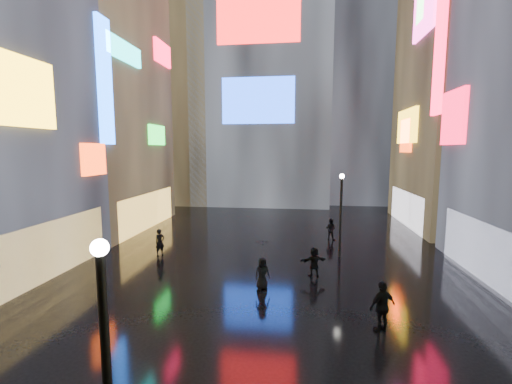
# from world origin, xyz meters

# --- Properties ---
(ground) EXTENTS (140.00, 140.00, 0.00)m
(ground) POSITION_xyz_m (0.00, 20.00, 0.00)
(ground) COLOR black
(ground) RESTS_ON ground
(building_left_far) EXTENTS (10.28, 12.00, 22.00)m
(building_left_far) POSITION_xyz_m (-15.98, 26.00, 10.98)
(building_left_far) COLOR black
(building_left_far) RESTS_ON ground
(building_right_far) EXTENTS (10.28, 12.00, 28.00)m
(building_right_far) POSITION_xyz_m (15.98, 30.00, 13.98)
(building_right_far) COLOR black
(building_right_far) RESTS_ON ground
(tower_main) EXTENTS (16.00, 14.20, 42.00)m
(tower_main) POSITION_xyz_m (-3.00, 43.97, 21.01)
(tower_main) COLOR black
(tower_main) RESTS_ON ground
(tower_flank_right) EXTENTS (12.00, 12.00, 34.00)m
(tower_flank_right) POSITION_xyz_m (9.00, 46.00, 17.00)
(tower_flank_right) COLOR black
(tower_flank_right) RESTS_ON ground
(tower_flank_left) EXTENTS (10.00, 10.00, 26.00)m
(tower_flank_left) POSITION_xyz_m (-14.00, 42.00, 13.00)
(tower_flank_left) COLOR black
(tower_flank_left) RESTS_ON ground
(lamp_near) EXTENTS (0.30, 0.30, 5.20)m
(lamp_near) POSITION_xyz_m (-1.55, 3.88, 2.94)
(lamp_near) COLOR black
(lamp_near) RESTS_ON ground
(lamp_far) EXTENTS (0.30, 0.30, 5.20)m
(lamp_far) POSITION_xyz_m (4.23, 19.97, 2.94)
(lamp_far) COLOR black
(lamp_far) RESTS_ON ground
(pedestrian_3) EXTENTS (1.20, 0.95, 1.90)m
(pedestrian_3) POSITION_xyz_m (4.78, 11.17, 0.95)
(pedestrian_3) COLOR black
(pedestrian_3) RESTS_ON ground
(pedestrian_4) EXTENTS (0.90, 0.80, 1.54)m
(pedestrian_4) POSITION_xyz_m (-0.01, 14.43, 0.77)
(pedestrian_4) COLOR black
(pedestrian_4) RESTS_ON ground
(pedestrian_5) EXTENTS (1.52, 0.93, 1.56)m
(pedestrian_5) POSITION_xyz_m (2.51, 16.41, 0.78)
(pedestrian_5) COLOR black
(pedestrian_5) RESTS_ON ground
(pedestrian_6) EXTENTS (0.71, 0.73, 1.69)m
(pedestrian_6) POSITION_xyz_m (-6.99, 18.81, 0.84)
(pedestrian_6) COLOR black
(pedestrian_6) RESTS_ON ground
(pedestrian_7) EXTENTS (0.95, 0.87, 1.57)m
(pedestrian_7) POSITION_xyz_m (4.03, 24.17, 0.78)
(pedestrian_7) COLOR black
(pedestrian_7) RESTS_ON ground
(umbrella_2) EXTENTS (1.07, 1.05, 0.85)m
(umbrella_2) POSITION_xyz_m (-0.01, 14.43, 1.97)
(umbrella_2) COLOR black
(umbrella_2) RESTS_ON pedestrian_4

